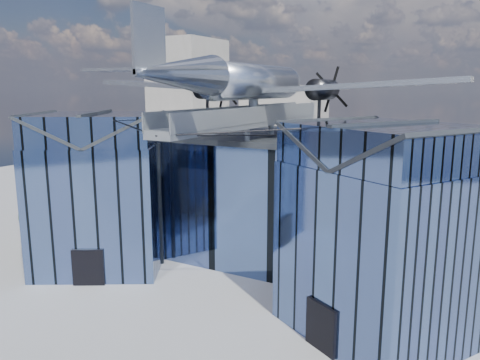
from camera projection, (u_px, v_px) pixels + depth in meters
The scene contains 5 objects.
ground_plane at pixel (226, 286), 32.57m from camera, with size 120.00×120.00×0.00m, color gray.
museum at pixel (264, 193), 36.48m from camera, with size 32.88×24.50×17.60m.
bg_towers at pixel (398, 111), 73.22m from camera, with size 77.00×24.50×26.00m.
tree_plaza_w at pixel (42, 216), 37.05m from camera, with size 3.65×3.65×5.36m.
tree_side_w at pixel (56, 197), 42.42m from camera, with size 4.40×4.40×5.66m.
Camera 1 is at (15.69, -26.19, 13.57)m, focal length 35.00 mm.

